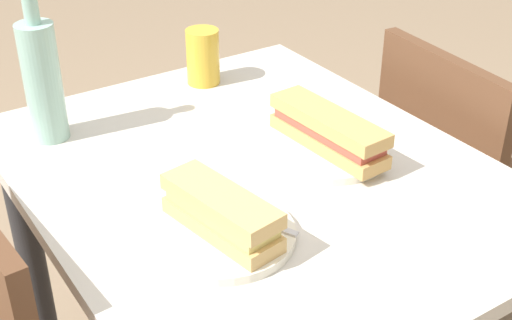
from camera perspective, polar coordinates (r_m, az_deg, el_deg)
The scene contains 10 objects.
dining_table at distance 1.34m, azimuth -0.00°, elevation -5.64°, with size 0.95×0.77×0.74m.
chair_far at distance 1.75m, azimuth 16.00°, elevation -2.51°, with size 0.43×0.43×0.84m.
plate_near at distance 1.32m, azimuth 5.71°, elevation 0.81°, with size 0.23×0.23×0.01m, color silver.
baguette_sandwich_near at distance 1.30m, azimuth 5.80°, elevation 2.40°, with size 0.26×0.09×0.07m.
knife_near at distance 1.35m, azimuth 6.99°, elevation 2.02°, with size 0.18×0.04×0.01m.
plate_far at distance 1.09m, azimuth -2.73°, elevation -5.99°, with size 0.23×0.23×0.01m, color silver.
baguette_sandwich_far at distance 1.07m, azimuth -2.79°, elevation -4.20°, with size 0.22×0.10×0.07m.
knife_far at distance 1.12m, azimuth -1.23°, elevation -4.31°, with size 0.17×0.08×0.01m.
water_bottle at distance 1.37m, azimuth -16.73°, elevation 6.23°, with size 0.07×0.07×0.30m.
beer_glass at distance 1.58m, azimuth -4.27°, elevation 8.24°, with size 0.07×0.07×0.12m, color gold.
Camera 1 is at (0.90, -0.59, 1.40)m, focal length 50.00 mm.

